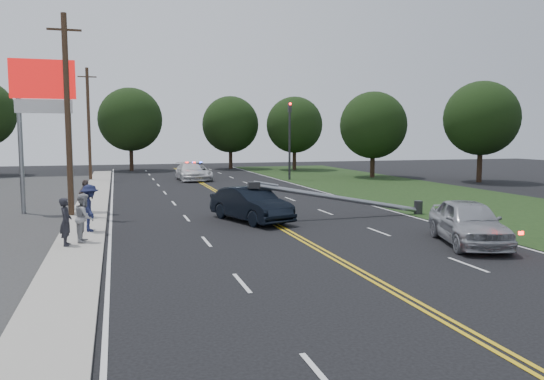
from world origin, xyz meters
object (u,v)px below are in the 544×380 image
object	(u,v)px
bystander_b	(84,217)
bystander_c	(90,208)
emergency_b	(190,172)
utility_pole_far	(89,124)
bystander_d	(85,199)
crashed_sedan	(251,204)
pylon_sign	(44,99)
traffic_signal	(290,134)
utility_pole_mid	(68,115)
emergency_a	(198,173)
bystander_a	(66,222)
waiting_sedan	(468,222)
fallen_streetlight	(350,199)

from	to	relation	value
bystander_b	bystander_c	world-z (taller)	bystander_c
emergency_b	utility_pole_far	bearing A→B (deg)	164.17
utility_pole_far	bystander_d	size ratio (longest dim) A/B	5.37
crashed_sedan	pylon_sign	bearing A→B (deg)	129.97
traffic_signal	utility_pole_far	bearing A→B (deg)	167.11
pylon_sign	traffic_signal	distance (m)	24.75
utility_pole_mid	utility_pole_far	distance (m)	22.00
pylon_sign	bystander_c	world-z (taller)	pylon_sign
crashed_sedan	emergency_a	distance (m)	23.55
pylon_sign	emergency_a	bearing A→B (deg)	59.16
utility_pole_mid	utility_pole_far	world-z (taller)	same
traffic_signal	bystander_c	xyz separation A→B (m)	(-16.38, -23.01, -3.11)
emergency_b	bystander_a	world-z (taller)	bystander_a
waiting_sedan	bystander_b	xyz separation A→B (m)	(-13.91, 4.05, 0.19)
crashed_sedan	bystander_b	world-z (taller)	bystander_b
crashed_sedan	bystander_c	size ratio (longest dim) A/B	2.55
fallen_streetlight	bystander_b	xyz separation A→B (m)	(-12.37, -3.21, 0.12)
utility_pole_mid	emergency_b	xyz separation A→B (m)	(8.66, 19.85, -4.28)
emergency_b	crashed_sedan	bearing A→B (deg)	-92.66
emergency_b	utility_pole_mid	bearing A→B (deg)	-115.46
bystander_a	fallen_streetlight	bearing A→B (deg)	-73.10
bystander_c	bystander_d	distance (m)	3.84
pylon_sign	bystander_b	world-z (taller)	pylon_sign
traffic_signal	utility_pole_mid	size ratio (longest dim) A/B	0.70
utility_pole_far	emergency_a	size ratio (longest dim) A/B	2.05
waiting_sedan	utility_pole_far	bearing A→B (deg)	132.25
traffic_signal	crashed_sedan	xyz separation A→B (m)	(-9.16, -21.77, -3.38)
utility_pole_mid	emergency_b	world-z (taller)	utility_pole_mid
utility_pole_far	bystander_a	xyz separation A→B (m)	(0.41, -29.79, -4.09)
pylon_sign	waiting_sedan	bearing A→B (deg)	-39.27
bystander_a	bystander_c	bearing A→B (deg)	-13.78
utility_pole_mid	bystander_a	xyz separation A→B (m)	(0.41, -7.79, -4.09)
bystander_a	bystander_d	bearing A→B (deg)	-2.32
traffic_signal	bystander_a	size ratio (longest dim) A/B	4.03
pylon_sign	bystander_b	xyz separation A→B (m)	(2.32, -9.21, -4.96)
emergency_b	bystander_a	xyz separation A→B (m)	(-8.25, -27.64, 0.20)
bystander_d	utility_pole_far	bearing A→B (deg)	36.67
waiting_sedan	crashed_sedan	bearing A→B (deg)	149.41
traffic_signal	bystander_c	size ratio (longest dim) A/B	3.59
bystander_a	utility_pole_far	bearing A→B (deg)	1.42
traffic_signal	bystander_b	distance (m)	30.28
waiting_sedan	bystander_b	size ratio (longest dim) A/B	2.72
emergency_b	bystander_b	xyz separation A→B (m)	(-7.64, -27.06, 0.23)
traffic_signal	emergency_b	distance (m)	9.65
utility_pole_far	waiting_sedan	bearing A→B (deg)	-65.83
bystander_b	crashed_sedan	bearing A→B (deg)	-59.81
bystander_c	utility_pole_mid	bearing A→B (deg)	5.38
waiting_sedan	bystander_c	distance (m)	15.16
pylon_sign	fallen_streetlight	world-z (taller)	pylon_sign
utility_pole_mid	crashed_sedan	bearing A→B (deg)	-24.35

